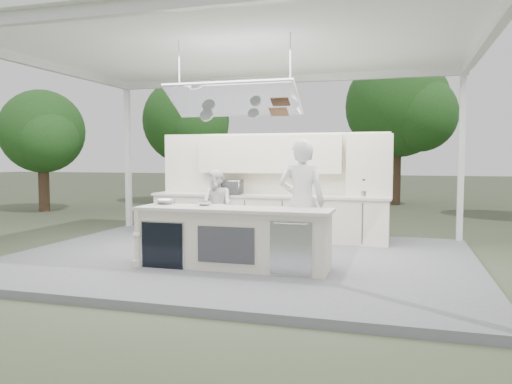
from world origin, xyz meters
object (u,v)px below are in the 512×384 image
(demo_island, at_px, (232,238))
(back_counter, at_px, (267,217))
(sous_chef, at_px, (217,205))
(head_chef, at_px, (302,202))

(demo_island, distance_m, back_counter, 2.82)
(back_counter, xyz_separation_m, sous_chef, (-0.94, -0.52, 0.26))
(demo_island, xyz_separation_m, sous_chef, (-1.12, 2.29, 0.27))
(head_chef, height_order, sous_chef, head_chef)
(demo_island, height_order, back_counter, same)
(sous_chef, bearing_deg, back_counter, 50.78)
(back_counter, xyz_separation_m, head_chef, (1.19, -2.29, 0.53))
(back_counter, distance_m, sous_chef, 1.11)
(demo_island, bearing_deg, head_chef, 27.23)
(head_chef, distance_m, sous_chef, 2.78)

